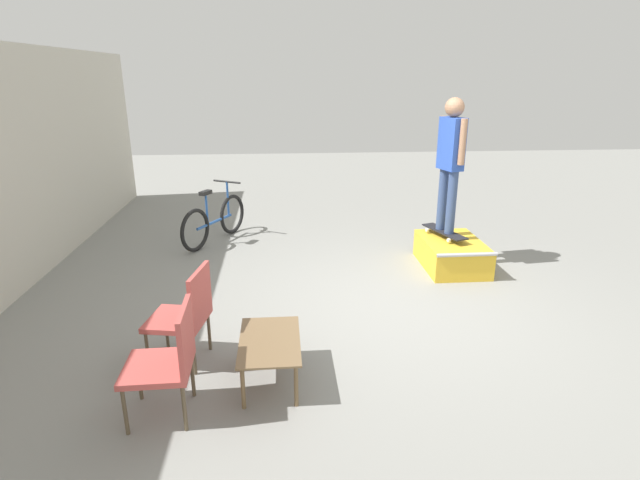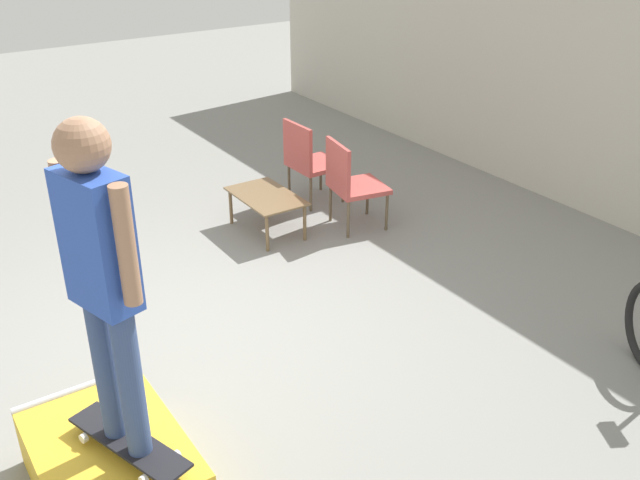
{
  "view_description": "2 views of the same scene",
  "coord_description": "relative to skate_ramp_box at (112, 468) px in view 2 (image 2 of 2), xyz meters",
  "views": [
    {
      "loc": [
        -5.28,
        1.36,
        2.64
      ],
      "look_at": [
        0.24,
        0.93,
        0.78
      ],
      "focal_mm": 28.0,
      "sensor_mm": 36.0,
      "label": 1
    },
    {
      "loc": [
        4.47,
        -1.74,
        3.25
      ],
      "look_at": [
        0.3,
        1.04,
        0.73
      ],
      "focal_mm": 40.0,
      "sensor_mm": 36.0,
      "label": 2
    }
  ],
  "objects": [
    {
      "name": "skateboard_on_ramp",
      "position": [
        0.16,
        0.08,
        0.28
      ],
      "size": [
        0.85,
        0.46,
        0.07
      ],
      "rotation": [
        0.0,
        0.0,
        0.32
      ],
      "color": "black",
      "rests_on": "skate_ramp_box"
    },
    {
      "name": "patio_chair_left",
      "position": [
        -2.99,
        3.3,
        0.33
      ],
      "size": [
        0.53,
        0.53,
        0.94
      ],
      "rotation": [
        0.0,
        0.0,
        3.16
      ],
      "color": "brown",
      "rests_on": "ground_plane"
    },
    {
      "name": "ground_plane",
      "position": [
        -1.2,
        1.03,
        -0.2
      ],
      "size": [
        24.0,
        24.0,
        0.0
      ],
      "primitive_type": "plane",
      "color": "gray"
    },
    {
      "name": "person_skater",
      "position": [
        0.16,
        0.08,
        1.39
      ],
      "size": [
        0.55,
        0.3,
        1.85
      ],
      "rotation": [
        0.0,
        0.0,
        0.28
      ],
      "color": "#384C7A",
      "rests_on": "skateboard_on_ramp"
    },
    {
      "name": "coffee_table",
      "position": [
        -2.59,
        2.53,
        0.16
      ],
      "size": [
        0.87,
        0.53,
        0.41
      ],
      "color": "brown",
      "rests_on": "ground_plane"
    },
    {
      "name": "patio_chair_right",
      "position": [
        -2.2,
        3.3,
        0.33
      ],
      "size": [
        0.6,
        0.6,
        0.94
      ],
      "rotation": [
        0.0,
        0.0,
        2.96
      ],
      "color": "brown",
      "rests_on": "ground_plane"
    },
    {
      "name": "skate_ramp_box",
      "position": [
        0.0,
        0.0,
        0.0
      ],
      "size": [
        1.17,
        0.8,
        0.42
      ],
      "color": "gold",
      "rests_on": "ground_plane"
    },
    {
      "name": "house_wall_back",
      "position": [
        -1.2,
        5.69,
        1.3
      ],
      "size": [
        12.0,
        0.06,
        3.0
      ],
      "color": "beige",
      "rests_on": "ground_plane"
    }
  ]
}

